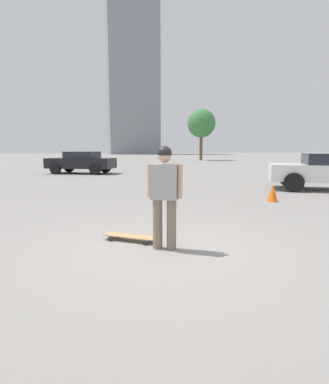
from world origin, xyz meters
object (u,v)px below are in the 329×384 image
person (164,191)px  car_parked_near (328,171)px  skateboard (130,237)px  traffic_cone (272,193)px  car_parked_far (81,162)px

person → car_parked_near: 9.14m
car_parked_near → skateboard: bearing=59.1°
skateboard → traffic_cone: traffic_cone is taller
skateboard → car_parked_far: 14.90m
car_parked_near → car_parked_far: bearing=-18.4°
person → traffic_cone: person is taller
person → skateboard: (0.44, -0.54, -0.84)m
person → car_parked_near: (-7.79, -4.78, -0.17)m
car_parked_near → car_parked_far: (8.84, -10.64, -0.00)m
skateboard → car_parked_far: (0.61, -14.87, 0.67)m
skateboard → car_parked_near: car_parked_near is taller
person → traffic_cone: size_ratio=3.13×
car_parked_far → traffic_cone: bearing=139.8°
car_parked_near → car_parked_far: 13.83m
skateboard → car_parked_near: bearing=-116.6°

